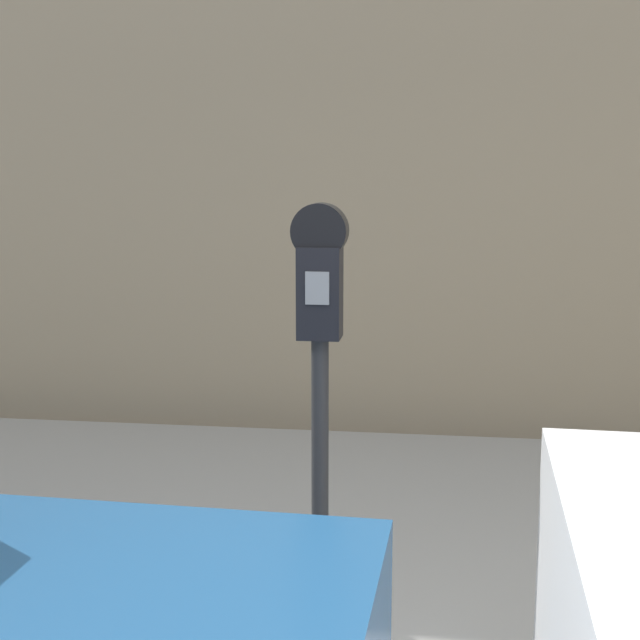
% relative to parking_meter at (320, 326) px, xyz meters
% --- Properties ---
extents(sidewalk, '(24.00, 2.80, 0.11)m').
position_rel_parking_meter_xyz_m(sidewalk, '(0.36, 1.00, -1.19)').
color(sidewalk, '#9E9B96').
rests_on(sidewalk, ground_plane).
extents(building_facade, '(24.00, 0.30, 4.61)m').
position_rel_parking_meter_xyz_m(building_facade, '(0.36, 2.90, 1.06)').
color(building_facade, tan).
rests_on(building_facade, ground_plane).
extents(parking_meter, '(0.21, 0.15, 1.60)m').
position_rel_parking_meter_xyz_m(parking_meter, '(0.00, 0.00, 0.00)').
color(parking_meter, '#2D2D30').
rests_on(parking_meter, sidewalk).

